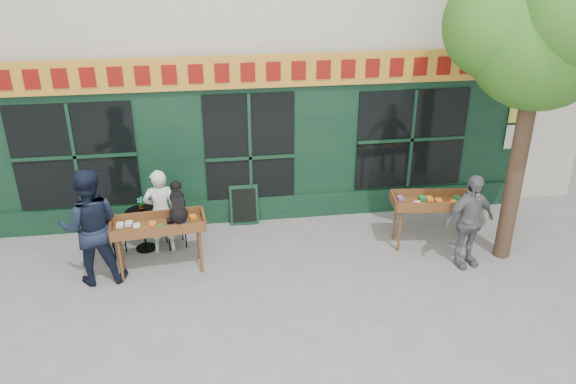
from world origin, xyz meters
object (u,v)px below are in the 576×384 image
object	(u,v)px
book_cart_right	(435,204)
bistro_table	(143,222)
man_left	(91,227)
woman	(161,212)
dog	(177,202)
book_cart_center	(158,227)
man_right	(469,221)

from	to	relation	value
book_cart_right	bistro_table	bearing A→B (deg)	-179.86
man_left	woman	bearing A→B (deg)	-146.24
book_cart_right	bistro_table	xyz separation A→B (m)	(-5.21, 0.60, -0.28)
dog	woman	world-z (taller)	dog
book_cart_right	dog	bearing A→B (deg)	-170.56
book_cart_center	dog	xyz separation A→B (m)	(0.35, -0.05, 0.47)
book_cart_center	woman	xyz separation A→B (m)	(-0.00, 0.65, -0.03)
book_cart_center	dog	distance (m)	0.59
dog	book_cart_right	bearing A→B (deg)	-2.51
bistro_table	man_left	bearing A→B (deg)	-127.87
man_right	bistro_table	bearing A→B (deg)	152.93
man_right	man_left	distance (m)	6.23
woman	bistro_table	xyz separation A→B (m)	(-0.34, 0.12, -0.25)
man_right	man_left	bearing A→B (deg)	162.56
book_cart_right	man_right	size ratio (longest dim) A/B	0.93
bistro_table	man_right	bearing A→B (deg)	-13.76
book_cart_center	book_cart_right	distance (m)	4.87
book_cart_right	book_cart_center	bearing A→B (deg)	-171.34
book_cart_center	man_left	size ratio (longest dim) A/B	0.78
man_right	bistro_table	world-z (taller)	man_right
book_cart_center	bistro_table	bearing A→B (deg)	108.65
dog	woman	distance (m)	0.93
dog	book_cart_center	bearing A→B (deg)	166.61
woman	man_right	xyz separation A→B (m)	(5.17, -1.23, 0.05)
bistro_table	man_left	size ratio (longest dim) A/B	0.38
man_right	book_cart_center	bearing A→B (deg)	160.26
book_cart_right	man_left	world-z (taller)	man_left
book_cart_right	man_right	world-z (taller)	man_right
woman	bistro_table	bearing A→B (deg)	-24.07
bistro_table	man_left	world-z (taller)	man_left
woman	man_left	xyz separation A→B (m)	(-1.04, -0.78, 0.20)
dog	man_right	xyz separation A→B (m)	(4.82, -0.53, -0.45)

